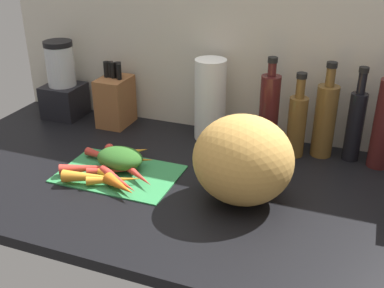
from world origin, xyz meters
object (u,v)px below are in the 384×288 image
object	(u,v)px
carrot_8	(105,157)
bottle_3	(355,123)
carrot_9	(120,186)
blender_appliance	(63,85)
carrot_3	(112,171)
carrot_5	(93,177)
bottle_0	(269,113)
winter_squash	(243,160)
cutting_board	(119,173)
paper_towel_roll	(210,100)
carrot_1	(91,168)
carrot_11	(118,156)
bottle_2	(325,119)
knife_block	(115,100)
carrot_0	(128,152)
bottle_1	(297,123)
carrot_2	(115,180)
carrot_6	(137,174)
carrot_7	(112,177)
carrot_10	(118,180)

from	to	relation	value
carrot_8	bottle_3	size ratio (longest dim) A/B	0.50
carrot_9	blender_appliance	distance (cm)	63.32
carrot_3	blender_appliance	xyz separation A→B (cm)	(-39.59, 34.64, 10.26)
carrot_5	bottle_0	xyz separation A→B (cm)	(40.05, 38.90, 10.49)
carrot_3	carrot_5	world-z (taller)	carrot_5
carrot_3	winter_squash	distance (cm)	39.19
cutting_board	paper_towel_roll	bearing A→B (deg)	64.27
carrot_1	paper_towel_roll	size ratio (longest dim) A/B	0.65
carrot_11	bottle_2	xyz separation A→B (cm)	(56.92, 28.12, 9.89)
bottle_3	paper_towel_roll	bearing A→B (deg)	-179.17
knife_block	carrot_0	bearing A→B (deg)	-54.04
carrot_0	bottle_1	xyz separation A→B (cm)	(47.12, 21.99, 8.14)
winter_squash	bottle_2	world-z (taller)	bottle_2
carrot_1	carrot_2	distance (cm)	10.02
bottle_3	carrot_11	bearing A→B (deg)	-156.70
paper_towel_roll	bottle_3	xyz separation A→B (cm)	(45.85, 0.67, -1.62)
carrot_0	carrot_1	size ratio (longest dim) A/B	0.73
cutting_board	carrot_1	world-z (taller)	carrot_1
carrot_5	cutting_board	bearing A→B (deg)	66.03
carrot_2	carrot_6	size ratio (longest dim) A/B	1.03
cutting_board	carrot_9	distance (cm)	11.00
carrot_1	carrot_8	xyz separation A→B (cm)	(0.07, 8.07, -0.28)
carrot_3	carrot_8	world-z (taller)	carrot_8
carrot_1	winter_squash	distance (cm)	45.23
cutting_board	carrot_9	xyz separation A→B (cm)	(5.58, -9.23, 2.15)
cutting_board	carrot_0	distance (cm)	9.52
carrot_0	carrot_9	bearing A→B (deg)	-68.08
carrot_8	knife_block	bearing A→B (deg)	112.66
paper_towel_roll	carrot_6	bearing A→B (deg)	-105.07
carrot_11	blender_appliance	world-z (taller)	blender_appliance
bottle_0	bottle_2	distance (cm)	17.06
carrot_7	carrot_1	bearing A→B (deg)	168.25
carrot_9	carrot_11	world-z (taller)	carrot_9
carrot_7	cutting_board	bearing A→B (deg)	97.43
carrot_11	bottle_0	size ratio (longest dim) A/B	0.45
knife_block	blender_appliance	size ratio (longest dim) A/B	0.80
bottle_0	carrot_2	bearing A→B (deg)	-132.73
carrot_5	bottle_1	world-z (taller)	bottle_1
cutting_board	carrot_7	bearing A→B (deg)	-82.57
carrot_1	carrot_9	world-z (taller)	carrot_9
bottle_2	carrot_10	bearing A→B (deg)	-140.91
carrot_2	carrot_9	size ratio (longest dim) A/B	1.38
carrot_9	carrot_5	bearing A→B (deg)	172.42
carrot_6	blender_appliance	xyz separation A→B (cm)	(-47.47, 34.47, 10.00)
carrot_6	bottle_2	distance (cm)	59.49
carrot_11	winter_squash	world-z (taller)	winter_squash
winter_squash	bottle_2	bearing A→B (deg)	64.36
carrot_1	carrot_8	world-z (taller)	carrot_1
bottle_3	carrot_8	bearing A→B (deg)	-156.87
carrot_11	knife_block	distance (cm)	31.57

